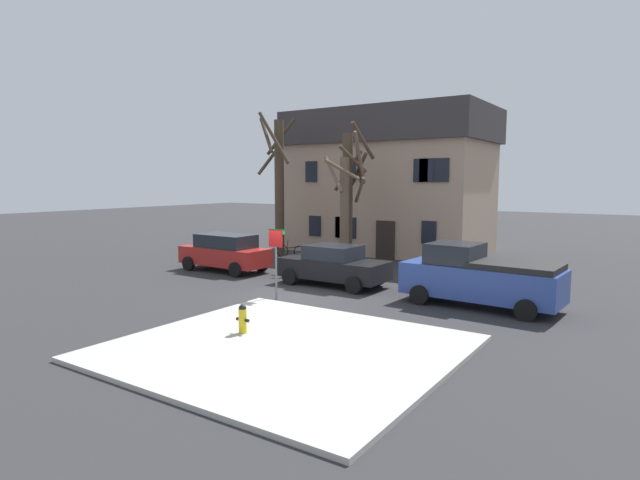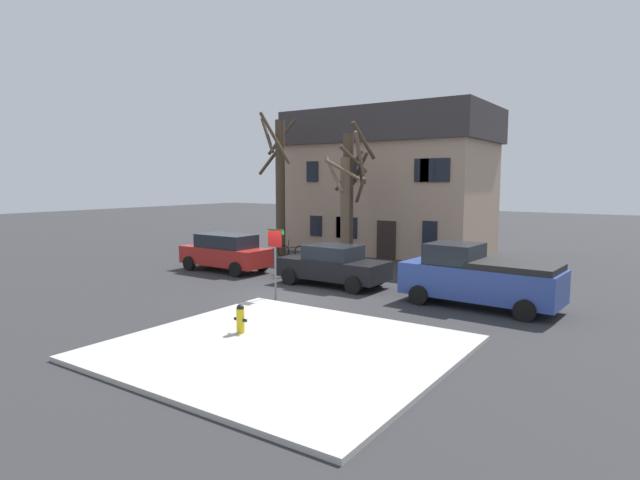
{
  "view_description": "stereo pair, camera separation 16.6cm",
  "coord_description": "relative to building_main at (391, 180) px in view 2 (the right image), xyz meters",
  "views": [
    {
      "loc": [
        11.49,
        -15.21,
        4.26
      ],
      "look_at": [
        -0.82,
        3.23,
        1.74
      ],
      "focal_mm": 29.28,
      "sensor_mm": 36.0,
      "label": 1
    },
    {
      "loc": [
        11.63,
        -15.12,
        4.26
      ],
      "look_at": [
        -0.82,
        3.23,
        1.74
      ],
      "focal_mm": 29.28,
      "sensor_mm": 36.0,
      "label": 2
    }
  ],
  "objects": [
    {
      "name": "bicycle_leaning",
      "position": [
        -3.14,
        -5.77,
        -3.91
      ],
      "size": [
        1.72,
        0.43,
        1.03
      ],
      "color": "black",
      "rests_on": "ground_plane"
    },
    {
      "name": "building_main",
      "position": [
        0.0,
        0.0,
        0.0
      ],
      "size": [
        11.76,
        6.89,
        8.38
      ],
      "color": "tan",
      "rests_on": "ground_plane"
    },
    {
      "name": "tree_bare_far",
      "position": [
        0.81,
        -6.52,
        -1.24
      ],
      "size": [
        2.15,
        2.34,
        6.61
      ],
      "color": "brown",
      "rests_on": "ground_plane"
    },
    {
      "name": "pickup_truck_blue",
      "position": [
        8.94,
        -11.21,
        -3.26
      ],
      "size": [
        5.33,
        2.43,
        2.11
      ],
      "color": "#2D4799",
      "rests_on": "ground_plane"
    },
    {
      "name": "car_red_wagon",
      "position": [
        -3.18,
        -10.91,
        -3.37
      ],
      "size": [
        4.51,
        2.01,
        1.76
      ],
      "color": "#AD231E",
      "rests_on": "ground_plane"
    },
    {
      "name": "tree_bare_near",
      "position": [
        -4.22,
        -5.47,
        -0.09
      ],
      "size": [
        2.3,
        2.31,
        8.0
      ],
      "color": "#4C3D2D",
      "rests_on": "ground_plane"
    },
    {
      "name": "sidewalk_slab",
      "position": [
        6.29,
        -18.55,
        -4.22
      ],
      "size": [
        8.16,
        7.54,
        0.12
      ],
      "primitive_type": "cube",
      "color": "#B7B5AD",
      "rests_on": "ground_plane"
    },
    {
      "name": "street_sign_pole",
      "position": [
        2.56,
        -14.25,
        -2.48
      ],
      "size": [
        0.76,
        0.07,
        2.55
      ],
      "color": "slate",
      "rests_on": "ground_plane"
    },
    {
      "name": "ground_plane",
      "position": [
        2.61,
        -13.49,
        -4.28
      ],
      "size": [
        120.0,
        120.0,
        0.0
      ],
      "primitive_type": "plane",
      "color": "#2D2D30"
    },
    {
      "name": "car_black_sedan",
      "position": [
        2.89,
        -10.92,
        -3.45
      ],
      "size": [
        4.51,
        2.13,
        1.66
      ],
      "color": "black",
      "rests_on": "ground_plane"
    },
    {
      "name": "tree_bare_mid",
      "position": [
        0.54,
        -5.72,
        -0.63
      ],
      "size": [
        2.12,
        2.12,
        7.12
      ],
      "color": "#4C3D2D",
      "rests_on": "ground_plane"
    },
    {
      "name": "fire_hydrant",
      "position": [
        4.64,
        -18.33,
        -3.75
      ],
      "size": [
        0.42,
        0.22,
        0.8
      ],
      "color": "gold",
      "rests_on": "sidewalk_slab"
    }
  ]
}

